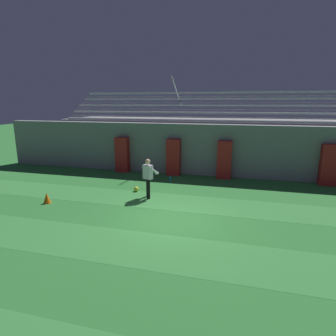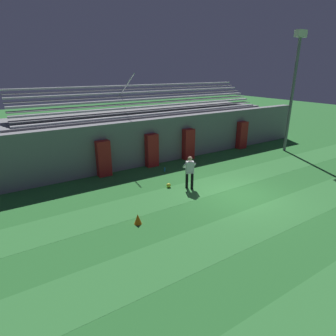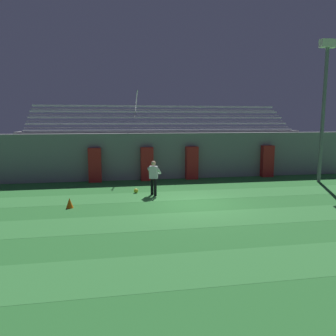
{
  "view_description": "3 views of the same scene",
  "coord_description": "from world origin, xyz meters",
  "px_view_note": "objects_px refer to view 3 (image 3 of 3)",
  "views": [
    {
      "loc": [
        2.18,
        -8.78,
        3.94
      ],
      "look_at": [
        -1.09,
        3.66,
        0.93
      ],
      "focal_mm": 30.0,
      "sensor_mm": 36.0,
      "label": 1
    },
    {
      "loc": [
        -9.35,
        -8.33,
        5.65
      ],
      "look_at": [
        -2.92,
        1.72,
        1.42
      ],
      "focal_mm": 30.0,
      "sensor_mm": 36.0,
      "label": 2
    },
    {
      "loc": [
        -3.5,
        -13.32,
        3.58
      ],
      "look_at": [
        -0.86,
        1.62,
        1.36
      ],
      "focal_mm": 35.0,
      "sensor_mm": 36.0,
      "label": 3
    }
  ],
  "objects_px": {
    "padding_pillar_gate_left": "(147,164)",
    "goalkeeper": "(154,176)",
    "soccer_ball": "(136,191)",
    "traffic_cone": "(70,203)",
    "padding_pillar_far_left": "(95,165)",
    "padding_pillar_far_right": "(267,161)",
    "floodlight_pole": "(324,94)",
    "padding_pillar_gate_right": "(192,163)",
    "water_bottle": "(152,182)"
  },
  "relations": [
    {
      "from": "padding_pillar_gate_left",
      "to": "goalkeeper",
      "type": "xyz_separation_m",
      "value": [
        -0.12,
        -3.98,
        -0.04
      ]
    },
    {
      "from": "padding_pillar_far_right",
      "to": "soccer_ball",
      "type": "distance_m",
      "value": 9.29
    },
    {
      "from": "padding_pillar_gate_right",
      "to": "goalkeeper",
      "type": "relative_size",
      "value": 1.19
    },
    {
      "from": "goalkeeper",
      "to": "padding_pillar_gate_right",
      "type": "bearing_deg",
      "value": 54.16
    },
    {
      "from": "padding_pillar_gate_right",
      "to": "soccer_ball",
      "type": "height_order",
      "value": "padding_pillar_gate_right"
    },
    {
      "from": "floodlight_pole",
      "to": "traffic_cone",
      "type": "bearing_deg",
      "value": -165.75
    },
    {
      "from": "padding_pillar_far_left",
      "to": "traffic_cone",
      "type": "height_order",
      "value": "padding_pillar_far_left"
    },
    {
      "from": "padding_pillar_far_left",
      "to": "soccer_ball",
      "type": "distance_m",
      "value": 4.04
    },
    {
      "from": "goalkeeper",
      "to": "water_bottle",
      "type": "distance_m",
      "value": 2.87
    },
    {
      "from": "floodlight_pole",
      "to": "soccer_ball",
      "type": "relative_size",
      "value": 36.43
    },
    {
      "from": "padding_pillar_gate_left",
      "to": "padding_pillar_gate_right",
      "type": "relative_size",
      "value": 1.0
    },
    {
      "from": "padding_pillar_gate_left",
      "to": "padding_pillar_gate_right",
      "type": "distance_m",
      "value": 2.75
    },
    {
      "from": "padding_pillar_gate_left",
      "to": "traffic_cone",
      "type": "xyz_separation_m",
      "value": [
        -3.84,
        -5.67,
        -0.79
      ]
    },
    {
      "from": "padding_pillar_far_right",
      "to": "water_bottle",
      "type": "xyz_separation_m",
      "value": [
        -7.56,
        -1.25,
        -0.88
      ]
    },
    {
      "from": "padding_pillar_gate_right",
      "to": "water_bottle",
      "type": "bearing_deg",
      "value": -154.53
    },
    {
      "from": "padding_pillar_gate_left",
      "to": "padding_pillar_far_right",
      "type": "relative_size",
      "value": 1.0
    },
    {
      "from": "padding_pillar_far_right",
      "to": "soccer_ball",
      "type": "xyz_separation_m",
      "value": [
        -8.63,
        -3.33,
        -0.89
      ]
    },
    {
      "from": "floodlight_pole",
      "to": "soccer_ball",
      "type": "height_order",
      "value": "floodlight_pole"
    },
    {
      "from": "soccer_ball",
      "to": "water_bottle",
      "type": "xyz_separation_m",
      "value": [
        1.06,
        2.08,
        0.01
      ]
    },
    {
      "from": "padding_pillar_gate_left",
      "to": "padding_pillar_far_left",
      "type": "xyz_separation_m",
      "value": [
        -3.04,
        0.0,
        0.0
      ]
    },
    {
      "from": "floodlight_pole",
      "to": "soccer_ball",
      "type": "bearing_deg",
      "value": -173.95
    },
    {
      "from": "goalkeeper",
      "to": "soccer_ball",
      "type": "bearing_deg",
      "value": 140.93
    },
    {
      "from": "padding_pillar_gate_left",
      "to": "floodlight_pole",
      "type": "distance_m",
      "value": 10.92
    },
    {
      "from": "padding_pillar_gate_left",
      "to": "soccer_ball",
      "type": "xyz_separation_m",
      "value": [
        -0.93,
        -3.33,
        -0.89
      ]
    },
    {
      "from": "padding_pillar_gate_left",
      "to": "soccer_ball",
      "type": "bearing_deg",
      "value": -105.58
    },
    {
      "from": "padding_pillar_gate_left",
      "to": "goalkeeper",
      "type": "bearing_deg",
      "value": -91.75
    },
    {
      "from": "padding_pillar_gate_right",
      "to": "padding_pillar_far_left",
      "type": "height_order",
      "value": "same"
    },
    {
      "from": "padding_pillar_gate_left",
      "to": "padding_pillar_far_right",
      "type": "xyz_separation_m",
      "value": [
        7.7,
        0.0,
        0.0
      ]
    },
    {
      "from": "goalkeeper",
      "to": "traffic_cone",
      "type": "bearing_deg",
      "value": -155.59
    },
    {
      "from": "padding_pillar_far_right",
      "to": "floodlight_pole",
      "type": "relative_size",
      "value": 0.25
    },
    {
      "from": "padding_pillar_gate_left",
      "to": "traffic_cone",
      "type": "bearing_deg",
      "value": -124.11
    },
    {
      "from": "goalkeeper",
      "to": "padding_pillar_far_left",
      "type": "bearing_deg",
      "value": 126.25
    },
    {
      "from": "padding_pillar_far_right",
      "to": "padding_pillar_far_left",
      "type": "bearing_deg",
      "value": 180.0
    },
    {
      "from": "padding_pillar_gate_right",
      "to": "padding_pillar_far_right",
      "type": "xyz_separation_m",
      "value": [
        4.95,
        0.0,
        0.0
      ]
    },
    {
      "from": "padding_pillar_gate_right",
      "to": "soccer_ball",
      "type": "relative_size",
      "value": 9.06
    },
    {
      "from": "padding_pillar_gate_right",
      "to": "traffic_cone",
      "type": "bearing_deg",
      "value": -139.31
    },
    {
      "from": "floodlight_pole",
      "to": "soccer_ball",
      "type": "distance_m",
      "value": 11.96
    },
    {
      "from": "padding_pillar_far_left",
      "to": "goalkeeper",
      "type": "height_order",
      "value": "padding_pillar_far_left"
    },
    {
      "from": "padding_pillar_far_right",
      "to": "floodlight_pole",
      "type": "xyz_separation_m",
      "value": [
        2.19,
        -2.18,
        4.07
      ]
    },
    {
      "from": "padding_pillar_far_left",
      "to": "floodlight_pole",
      "type": "relative_size",
      "value": 0.25
    },
    {
      "from": "padding_pillar_gate_right",
      "to": "floodlight_pole",
      "type": "bearing_deg",
      "value": -16.96
    },
    {
      "from": "padding_pillar_gate_right",
      "to": "floodlight_pole",
      "type": "relative_size",
      "value": 0.25
    },
    {
      "from": "padding_pillar_far_right",
      "to": "water_bottle",
      "type": "bearing_deg",
      "value": -170.65
    },
    {
      "from": "padding_pillar_far_left",
      "to": "floodlight_pole",
      "type": "height_order",
      "value": "floodlight_pole"
    },
    {
      "from": "padding_pillar_gate_right",
      "to": "water_bottle",
      "type": "height_order",
      "value": "padding_pillar_gate_right"
    },
    {
      "from": "padding_pillar_far_left",
      "to": "floodlight_pole",
      "type": "distance_m",
      "value": 13.73
    },
    {
      "from": "padding_pillar_far_left",
      "to": "padding_pillar_far_right",
      "type": "relative_size",
      "value": 1.0
    },
    {
      "from": "padding_pillar_gate_left",
      "to": "padding_pillar_far_left",
      "type": "distance_m",
      "value": 3.04
    },
    {
      "from": "goalkeeper",
      "to": "traffic_cone",
      "type": "relative_size",
      "value": 3.98
    },
    {
      "from": "padding_pillar_far_right",
      "to": "floodlight_pole",
      "type": "distance_m",
      "value": 5.11
    }
  ]
}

